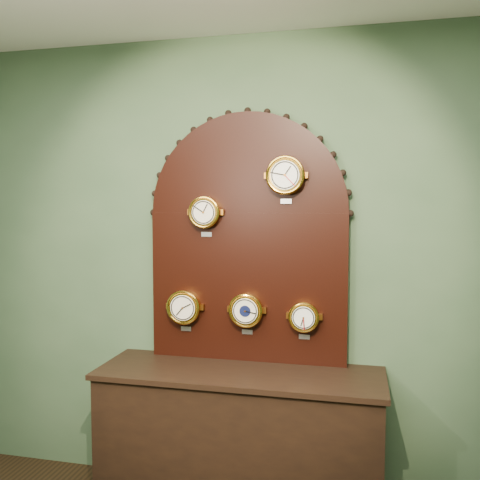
% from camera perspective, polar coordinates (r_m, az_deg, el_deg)
% --- Properties ---
extents(wall_back, '(4.00, 0.00, 4.00)m').
position_cam_1_polar(wall_back, '(3.18, 1.02, -2.92)').
color(wall_back, '#405A3D').
rests_on(wall_back, ground).
extents(shop_counter, '(1.60, 0.50, 0.80)m').
position_cam_1_polar(shop_counter, '(3.21, -0.09, -21.54)').
color(shop_counter, black).
rests_on(shop_counter, ground_plane).
extents(display_board, '(1.26, 0.06, 1.53)m').
position_cam_1_polar(display_board, '(3.11, 0.83, 1.10)').
color(display_board, black).
rests_on(display_board, shop_counter).
extents(roman_clock, '(0.19, 0.08, 0.25)m').
position_cam_1_polar(roman_clock, '(3.11, -3.90, 3.07)').
color(roman_clock, gold).
rests_on(roman_clock, display_board).
extents(arabic_clock, '(0.22, 0.08, 0.28)m').
position_cam_1_polar(arabic_clock, '(3.00, 5.05, 7.12)').
color(arabic_clock, gold).
rests_on(arabic_clock, display_board).
extents(hygrometer, '(0.21, 0.08, 0.26)m').
position_cam_1_polar(hygrometer, '(3.21, -6.18, -7.37)').
color(hygrometer, gold).
rests_on(hygrometer, display_board).
extents(barometer, '(0.21, 0.08, 0.26)m').
position_cam_1_polar(barometer, '(3.11, 0.69, -7.75)').
color(barometer, gold).
rests_on(barometer, display_board).
extents(tide_clock, '(0.18, 0.08, 0.23)m').
position_cam_1_polar(tide_clock, '(3.06, 7.08, -8.41)').
color(tide_clock, gold).
rests_on(tide_clock, display_board).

